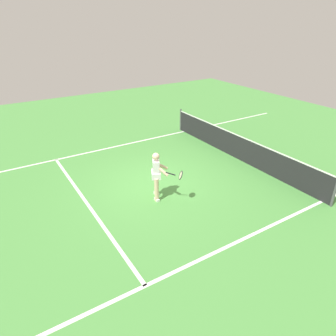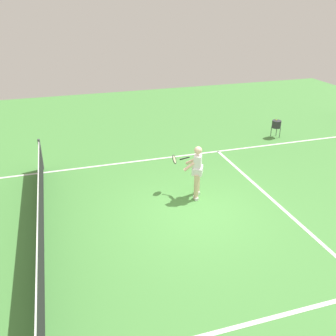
{
  "view_description": "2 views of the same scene",
  "coord_description": "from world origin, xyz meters",
  "views": [
    {
      "loc": [
        8.06,
        -4.45,
        5.23
      ],
      "look_at": [
        0.6,
        0.23,
        0.81
      ],
      "focal_mm": 32.74,
      "sensor_mm": 36.0,
      "label": 1
    },
    {
      "loc": [
        -7.97,
        3.23,
        5.32
      ],
      "look_at": [
        0.78,
        0.54,
        1.05
      ],
      "focal_mm": 39.86,
      "sensor_mm": 36.0,
      "label": 2
    }
  ],
  "objects": [
    {
      "name": "ball_hopper",
      "position": [
        4.53,
        -5.23,
        0.55
      ],
      "size": [
        0.36,
        0.36,
        0.74
      ],
      "color": "#333338",
      "rests_on": "ground"
    },
    {
      "name": "tennis_player",
      "position": [
        0.85,
        -0.32,
        0.85
      ],
      "size": [
        1.05,
        0.81,
        1.55
      ],
      "color": "beige",
      "rests_on": "ground"
    },
    {
      "name": "sideline_right_marking",
      "position": [
        3.78,
        0.0,
        0.0
      ],
      "size": [
        0.1,
        19.82,
        0.01
      ],
      "primitive_type": "cube",
      "color": "white",
      "rests_on": "ground"
    },
    {
      "name": "court_net",
      "position": [
        0.0,
        3.91,
        0.5
      ],
      "size": [
        8.24,
        0.08,
        1.07
      ],
      "color": "#4C4C51",
      "rests_on": "ground"
    },
    {
      "name": "service_line_marking",
      "position": [
        0.0,
        -2.34,
        0.0
      ],
      "size": [
        7.56,
        0.1,
        0.01
      ],
      "primitive_type": "cube",
      "color": "white",
      "rests_on": "ground"
    },
    {
      "name": "sideline_left_marking",
      "position": [
        -3.78,
        0.0,
        0.0
      ],
      "size": [
        0.1,
        19.82,
        0.01
      ],
      "primitive_type": "cube",
      "color": "white",
      "rests_on": "ground"
    },
    {
      "name": "ground_plane",
      "position": [
        0.0,
        0.0,
        0.0
      ],
      "size": [
        28.36,
        28.36,
        0.0
      ],
      "primitive_type": "plane",
      "color": "#4C9342"
    }
  ]
}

